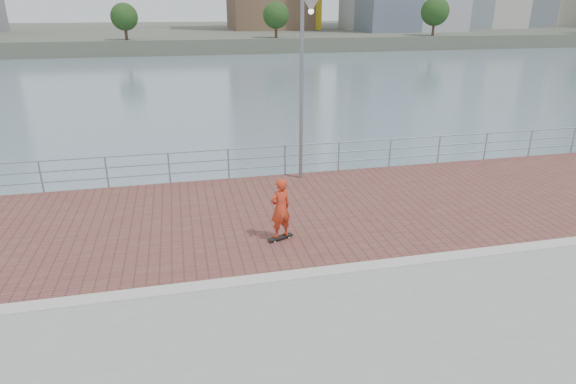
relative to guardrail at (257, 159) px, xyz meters
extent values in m
plane|color=slate|center=(0.00, -7.00, -2.69)|extent=(400.00, 400.00, 0.00)
cube|color=brown|center=(0.00, -3.40, -0.68)|extent=(40.00, 6.80, 0.02)
cube|color=#B7B5AD|center=(0.00, -7.00, -0.66)|extent=(40.00, 0.40, 0.06)
cube|color=#4C5142|center=(0.00, 115.50, -1.44)|extent=(320.00, 95.00, 2.50)
cylinder|color=#8C9EA8|center=(-7.18, 0.00, -0.14)|extent=(0.06, 0.06, 1.10)
cylinder|color=#8C9EA8|center=(-5.13, 0.00, -0.14)|extent=(0.06, 0.06, 1.10)
cylinder|color=#8C9EA8|center=(-3.08, 0.00, -0.14)|extent=(0.06, 0.06, 1.10)
cylinder|color=#8C9EA8|center=(-1.03, 0.00, -0.14)|extent=(0.06, 0.06, 1.10)
cylinder|color=#8C9EA8|center=(1.03, 0.00, -0.14)|extent=(0.06, 0.06, 1.10)
cylinder|color=#8C9EA8|center=(3.08, 0.00, -0.14)|extent=(0.06, 0.06, 1.10)
cylinder|color=#8C9EA8|center=(5.13, 0.00, -0.14)|extent=(0.06, 0.06, 1.10)
cylinder|color=#8C9EA8|center=(7.18, 0.00, -0.14)|extent=(0.06, 0.06, 1.10)
cylinder|color=#8C9EA8|center=(9.24, 0.00, -0.14)|extent=(0.06, 0.06, 1.10)
cylinder|color=#8C9EA8|center=(11.29, 0.00, -0.14)|extent=(0.06, 0.06, 1.10)
cylinder|color=#8C9EA8|center=(13.34, 0.00, -0.14)|extent=(0.06, 0.06, 1.10)
cylinder|color=#8C9EA8|center=(0.00, 0.00, 0.41)|extent=(39.00, 0.05, 0.05)
cylinder|color=#8C9EA8|center=(0.00, 0.00, 0.03)|extent=(39.00, 0.05, 0.05)
cylinder|color=#8C9EA8|center=(0.00, 0.00, -0.33)|extent=(39.00, 0.05, 0.05)
cylinder|color=slate|center=(1.49, -0.50, 2.45)|extent=(0.13, 0.13, 6.27)
cube|color=black|center=(-0.23, -5.13, -0.60)|extent=(0.72, 0.42, 0.03)
cylinder|color=beige|center=(-0.42, -5.27, -0.64)|extent=(0.06, 0.05, 0.05)
cylinder|color=beige|center=(0.00, -5.11, -0.64)|extent=(0.06, 0.05, 0.05)
cylinder|color=beige|center=(-0.47, -5.15, -0.64)|extent=(0.06, 0.05, 0.05)
cylinder|color=beige|center=(-0.04, -4.99, -0.64)|extent=(0.06, 0.05, 0.05)
imported|color=red|center=(-0.23, -5.13, 0.23)|extent=(0.69, 0.58, 1.63)
cylinder|color=#473323|center=(-10.00, 70.00, 1.48)|extent=(0.50, 0.50, 3.35)
sphere|color=#193814|center=(-10.00, 70.00, 3.40)|extent=(4.31, 4.31, 4.31)
cylinder|color=#473323|center=(15.00, 70.00, 1.56)|extent=(0.50, 0.50, 3.50)
sphere|color=#193814|center=(15.00, 70.00, 3.56)|extent=(4.50, 4.50, 4.50)
cylinder|color=#473323|center=(45.00, 70.00, 1.80)|extent=(0.50, 0.50, 3.99)
sphere|color=#193814|center=(45.00, 70.00, 4.08)|extent=(5.13, 5.13, 5.13)
camera|label=1|loc=(-2.59, -16.32, 5.12)|focal=30.00mm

